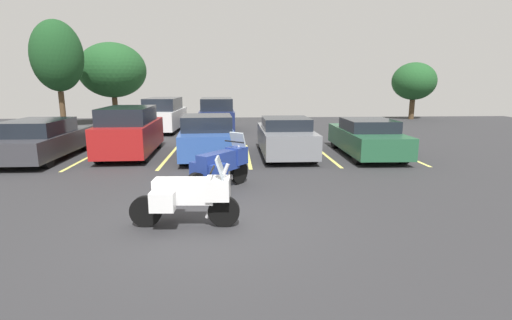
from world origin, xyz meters
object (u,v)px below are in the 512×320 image
motorcycle_touring (188,195)px  car_grey (285,137)px  motorcycle_second (221,165)px  car_charcoal (43,139)px  car_far_white (164,115)px  car_blue (207,137)px  car_green (367,137)px  car_far_navy (217,115)px  car_red (130,132)px

motorcycle_touring → car_grey: car_grey is taller
motorcycle_second → car_grey: size_ratio=0.45×
car_charcoal → car_far_white: size_ratio=1.01×
motorcycle_touring → car_blue: 6.85m
car_green → car_blue: bearing=179.7°
car_far_white → car_far_navy: (2.93, -0.14, 0.00)m
car_grey → car_green: size_ratio=0.91×
motorcycle_touring → car_red: car_red is taller
motorcycle_second → car_grey: (2.24, 4.43, 0.03)m
car_far_white → car_grey: bearing=-52.6°
car_green → car_far_navy: size_ratio=1.04×
car_red → car_green: 8.83m
car_charcoal → car_green: size_ratio=1.05×
car_blue → car_far_white: 8.11m
motorcycle_second → car_far_white: (-3.53, 11.97, 0.24)m
car_red → car_green: car_red is taller
motorcycle_second → car_far_white: bearing=106.4°
car_blue → car_green: size_ratio=0.95×
car_blue → car_grey: size_ratio=1.04×
car_grey → car_green: 3.05m
car_blue → car_grey: (2.88, 0.03, -0.04)m
car_grey → car_far_white: size_ratio=0.88×
car_green → car_far_white: size_ratio=0.97×
motorcycle_touring → motorcycle_second: size_ratio=1.10×
motorcycle_touring → car_green: car_green is taller
car_far_navy → car_blue: bearing=-90.3°
car_charcoal → car_red: size_ratio=1.14×
motorcycle_touring → car_far_navy: (-0.06, 14.29, 0.27)m
motorcycle_second → car_far_white: car_far_white is taller
car_charcoal → car_green: car_charcoal is taller
car_far_white → motorcycle_touring: bearing=-78.3°
motorcycle_touring → car_far_navy: 14.29m
motorcycle_second → car_grey: 4.96m
car_red → car_far_navy: size_ratio=0.95×
car_red → car_blue: size_ratio=0.97×
motorcycle_second → car_grey: bearing=63.1°
car_blue → car_far_navy: (0.04, 7.44, 0.17)m
motorcycle_touring → car_charcoal: (-5.95, 6.85, 0.07)m
motorcycle_second → car_green: size_ratio=0.41×
car_red → car_far_white: car_far_white is taller
motorcycle_second → car_blue: size_ratio=0.43×
car_charcoal → car_red: (2.96, 0.43, 0.20)m
car_red → car_far_navy: 7.59m
car_charcoal → car_grey: car_grey is taller
car_charcoal → car_grey: (8.72, 0.03, -0.01)m
motorcycle_second → car_grey: car_grey is taller
car_charcoal → car_blue: size_ratio=1.11×
car_red → car_far_navy: bearing=67.4°
car_charcoal → car_far_navy: bearing=51.6°
car_green → car_far_navy: car_far_navy is taller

